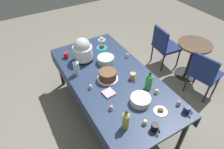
{
  "coord_description": "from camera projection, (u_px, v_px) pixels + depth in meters",
  "views": [
    {
      "loc": [
        1.76,
        -1.02,
        2.57
      ],
      "look_at": [
        0.0,
        0.0,
        0.8
      ],
      "focal_mm": 31.29,
      "sensor_mm": 36.0,
      "label": 1
    }
  ],
  "objects": [
    {
      "name": "coffee_mug_black",
      "position": [
        155.0,
        127.0,
        2.06
      ],
      "size": [
        0.12,
        0.08,
        0.09
      ],
      "color": "black",
      "rests_on": "potluck_table"
    },
    {
      "name": "glass_salad_bowl",
      "position": [
        106.0,
        60.0,
        2.95
      ],
      "size": [
        0.26,
        0.26,
        0.1
      ],
      "primitive_type": "cylinder",
      "color": "#B2C6BC",
      "rests_on": "potluck_table"
    },
    {
      "name": "dessert_plate_white",
      "position": [
        160.0,
        111.0,
        2.27
      ],
      "size": [
        0.16,
        0.16,
        0.04
      ],
      "color": "white",
      "rests_on": "potluck_table"
    },
    {
      "name": "maroon_chair_left",
      "position": [
        164.0,
        45.0,
        3.84
      ],
      "size": [
        0.48,
        0.48,
        0.85
      ],
      "color": "navy",
      "rests_on": "ground"
    },
    {
      "name": "frosted_layer_cake",
      "position": [
        108.0,
        76.0,
        2.66
      ],
      "size": [
        0.29,
        0.29,
        0.13
      ],
      "color": "silver",
      "rests_on": "potluck_table"
    },
    {
      "name": "cupcake_berry",
      "position": [
        90.0,
        87.0,
        2.54
      ],
      "size": [
        0.05,
        0.05,
        0.07
      ],
      "color": "beige",
      "rests_on": "potluck_table"
    },
    {
      "name": "soda_bottle_ginger_ale",
      "position": [
        126.0,
        120.0,
        2.04
      ],
      "size": [
        0.08,
        0.08,
        0.27
      ],
      "color": "gold",
      "rests_on": "potluck_table"
    },
    {
      "name": "soda_bottle_water",
      "position": [
        76.0,
        67.0,
        2.7
      ],
      "size": [
        0.08,
        0.08,
        0.27
      ],
      "color": "silver",
      "rests_on": "potluck_table"
    },
    {
      "name": "cupcake_mint",
      "position": [
        179.0,
        103.0,
        2.33
      ],
      "size": [
        0.05,
        0.05,
        0.07
      ],
      "color": "beige",
      "rests_on": "potluck_table"
    },
    {
      "name": "ceramic_snack_bowl",
      "position": [
        140.0,
        100.0,
        2.35
      ],
      "size": [
        0.25,
        0.25,
        0.09
      ],
      "primitive_type": "cylinder",
      "color": "silver",
      "rests_on": "potluck_table"
    },
    {
      "name": "coffee_mug_red",
      "position": [
        66.0,
        55.0,
        3.05
      ],
      "size": [
        0.11,
        0.07,
        0.09
      ],
      "color": "#B2231E",
      "rests_on": "potluck_table"
    },
    {
      "name": "slow_cooker",
      "position": [
        83.0,
        50.0,
        2.92
      ],
      "size": [
        0.31,
        0.31,
        0.38
      ],
      "color": "black",
      "rests_on": "potluck_table"
    },
    {
      "name": "cupcake_lemon",
      "position": [
        157.0,
        91.0,
        2.48
      ],
      "size": [
        0.05,
        0.05,
        0.07
      ],
      "color": "beige",
      "rests_on": "potluck_table"
    },
    {
      "name": "maroon_chair_right",
      "position": [
        204.0,
        72.0,
        3.21
      ],
      "size": [
        0.52,
        0.52,
        0.85
      ],
      "color": "navy",
      "rests_on": "ground"
    },
    {
      "name": "potluck_table",
      "position": [
        112.0,
        80.0,
        2.77
      ],
      "size": [
        2.2,
        1.1,
        0.75
      ],
      "color": "navy",
      "rests_on": "ground"
    },
    {
      "name": "ground",
      "position": [
        112.0,
        111.0,
        3.22
      ],
      "size": [
        9.0,
        9.0,
        0.0
      ],
      "primitive_type": "plane",
      "color": "slate"
    },
    {
      "name": "cupcake_rose",
      "position": [
        127.0,
        56.0,
        3.07
      ],
      "size": [
        0.05,
        0.05,
        0.07
      ],
      "color": "beige",
      "rests_on": "potluck_table"
    },
    {
      "name": "soda_bottle_lime_soda",
      "position": [
        149.0,
        81.0,
        2.49
      ],
      "size": [
        0.09,
        0.09,
        0.27
      ],
      "color": "green",
      "rests_on": "potluck_table"
    },
    {
      "name": "cupcake_cocoa",
      "position": [
        145.0,
        122.0,
        2.13
      ],
      "size": [
        0.05,
        0.05,
        0.07
      ],
      "color": "beige",
      "rests_on": "potluck_table"
    },
    {
      "name": "round_cafe_table",
      "position": [
        192.0,
        54.0,
        3.59
      ],
      "size": [
        0.6,
        0.6,
        0.72
      ],
      "color": "#473323",
      "rests_on": "ground"
    },
    {
      "name": "dessert_plate_teal",
      "position": [
        102.0,
        47.0,
        3.28
      ],
      "size": [
        0.19,
        0.19,
        0.05
      ],
      "color": "teal",
      "rests_on": "potluck_table"
    },
    {
      "name": "dessert_plate_sage",
      "position": [
        102.0,
        39.0,
        3.47
      ],
      "size": [
        0.14,
        0.14,
        0.05
      ],
      "color": "#8CA87F",
      "rests_on": "potluck_table"
    },
    {
      "name": "coffee_mug_navy",
      "position": [
        187.0,
        110.0,
        2.24
      ],
      "size": [
        0.12,
        0.08,
        0.09
      ],
      "color": "navy",
      "rests_on": "potluck_table"
    },
    {
      "name": "coffee_mug_tan",
      "position": [
        133.0,
        76.0,
        2.68
      ],
      "size": [
        0.12,
        0.08,
        0.09
      ],
      "color": "tan",
      "rests_on": "potluck_table"
    },
    {
      "name": "cupcake_vanilla",
      "position": [
        111.0,
        108.0,
        2.28
      ],
      "size": [
        0.05,
        0.05,
        0.07
      ],
      "color": "beige",
      "rests_on": "potluck_table"
    },
    {
      "name": "paper_napkin_stack",
      "position": [
        109.0,
        93.0,
        2.48
      ],
      "size": [
        0.15,
        0.15,
        0.02
      ],
      "primitive_type": "cube",
      "rotation": [
        0.0,
        0.0,
        0.1
      ],
      "color": "pink",
      "rests_on": "potluck_table"
    }
  ]
}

